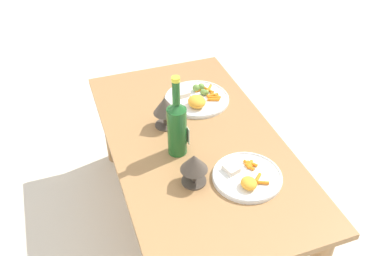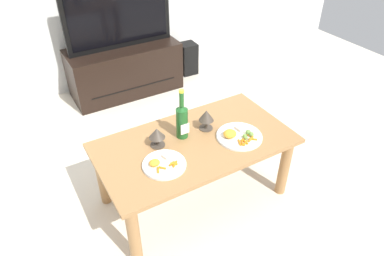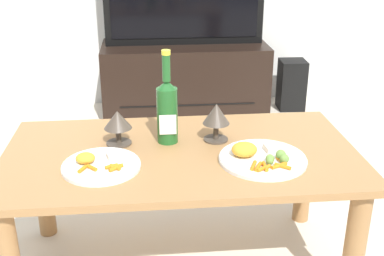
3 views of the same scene
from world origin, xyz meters
name	(u,v)px [view 3 (image 3 of 3)]	position (x,y,z in m)	size (l,w,h in m)	color
dining_table	(181,173)	(0.00, 0.00, 0.39)	(1.22, 0.66, 0.48)	#9E7042
tv_stand	(185,80)	(0.15, 1.61, 0.24)	(1.07, 0.47, 0.48)	black
floor_speaker	(292,85)	(0.89, 1.65, 0.17)	(0.17, 0.17, 0.34)	black
wine_bottle	(167,108)	(-0.04, 0.09, 0.61)	(0.07, 0.08, 0.34)	#1E5923
goblet_left	(118,122)	(-0.21, 0.08, 0.56)	(0.10, 0.10, 0.12)	#473D33
goblet_right	(216,116)	(0.13, 0.08, 0.57)	(0.10, 0.10, 0.14)	#473D33
dinner_plate_left	(101,165)	(-0.27, -0.10, 0.49)	(0.25, 0.25, 0.05)	white
dinner_plate_right	(261,157)	(0.26, -0.10, 0.49)	(0.29, 0.29, 0.06)	white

